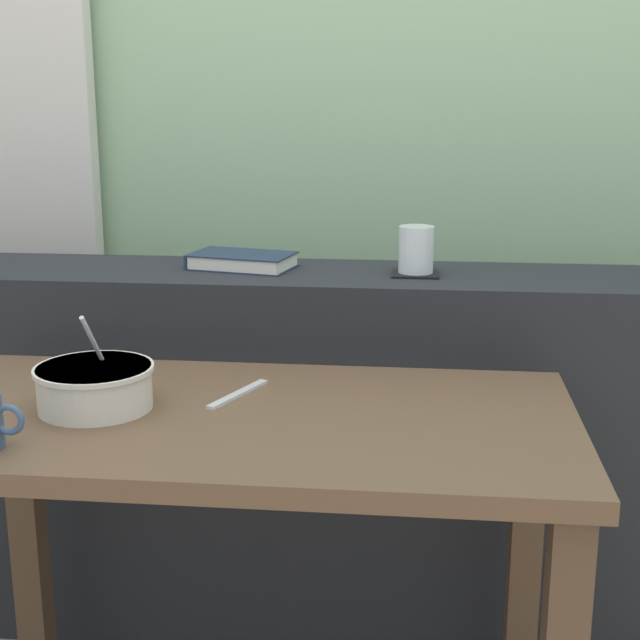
# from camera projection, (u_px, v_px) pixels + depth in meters

# --- Properties ---
(outdoor_backdrop) EXTENTS (4.80, 0.08, 2.80)m
(outdoor_backdrop) POSITION_uv_depth(u_px,v_px,m) (327.00, 26.00, 2.47)
(outdoor_backdrop) COLOR #9EC699
(outdoor_backdrop) RESTS_ON ground
(dark_console_ledge) EXTENTS (2.80, 0.31, 0.85)m
(dark_console_ledge) POSITION_uv_depth(u_px,v_px,m) (299.00, 454.00, 2.12)
(dark_console_ledge) COLOR #23262B
(dark_console_ledge) RESTS_ON ground
(breakfast_table) EXTENTS (1.11, 0.57, 0.71)m
(breakfast_table) POSITION_uv_depth(u_px,v_px,m) (245.00, 482.00, 1.58)
(breakfast_table) COLOR brown
(breakfast_table) RESTS_ON ground
(coaster_square) EXTENTS (0.10, 0.10, 0.00)m
(coaster_square) POSITION_uv_depth(u_px,v_px,m) (415.00, 273.00, 1.98)
(coaster_square) COLOR black
(coaster_square) RESTS_ON dark_console_ledge
(juice_glass) EXTENTS (0.07, 0.07, 0.10)m
(juice_glass) POSITION_uv_depth(u_px,v_px,m) (416.00, 252.00, 1.97)
(juice_glass) COLOR white
(juice_glass) RESTS_ON coaster_square
(closed_book) EXTENTS (0.25, 0.18, 0.03)m
(closed_book) POSITION_uv_depth(u_px,v_px,m) (242.00, 261.00, 2.05)
(closed_book) COLOR #1E2D47
(closed_book) RESTS_ON dark_console_ledge
(soup_bowl) EXTENTS (0.20, 0.20, 0.17)m
(soup_bowl) POSITION_uv_depth(u_px,v_px,m) (95.00, 387.00, 1.56)
(soup_bowl) COLOR silver
(soup_bowl) RESTS_ON breakfast_table
(fork_utensil) EXTENTS (0.08, 0.16, 0.01)m
(fork_utensil) POSITION_uv_depth(u_px,v_px,m) (238.00, 394.00, 1.63)
(fork_utensil) COLOR silver
(fork_utensil) RESTS_ON breakfast_table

